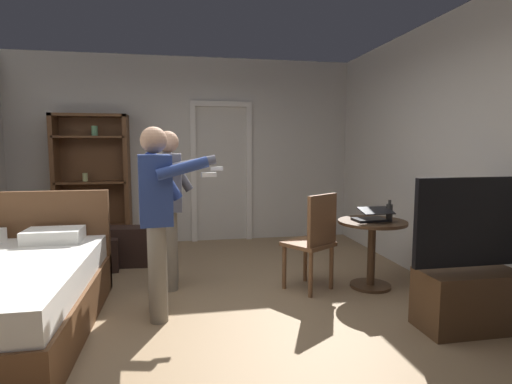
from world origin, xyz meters
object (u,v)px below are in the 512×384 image
(side_table, at_px, (372,242))
(wooden_chair, at_px, (314,238))
(person_blue_shirt, at_px, (157,211))
(bookshelf, at_px, (93,176))
(person_striped_shirt, at_px, (170,199))
(bottle_on_table, at_px, (389,212))
(tv_flatscreen, at_px, (480,284))
(suitcase_small, at_px, (128,246))
(suitcase_dark, at_px, (97,255))
(laptop, at_px, (372,216))

(side_table, bearing_deg, wooden_chair, 178.99)
(side_table, height_order, person_blue_shirt, person_blue_shirt)
(bookshelf, distance_m, person_striped_shirt, 2.18)
(bookshelf, distance_m, bottle_on_table, 4.05)
(person_striped_shirt, bearing_deg, bookshelf, 120.99)
(bottle_on_table, distance_m, person_striped_shirt, 2.23)
(side_table, distance_m, wooden_chair, 0.62)
(side_table, bearing_deg, bookshelf, 144.20)
(tv_flatscreen, xyz_separation_m, person_striped_shirt, (-2.44, 1.45, 0.55))
(tv_flatscreen, relative_size, person_striped_shirt, 0.76)
(bookshelf, xyz_separation_m, person_striped_shirt, (1.12, -1.87, -0.11))
(wooden_chair, distance_m, suitcase_small, 2.35)
(suitcase_dark, height_order, suitcase_small, suitcase_small)
(suitcase_dark, bearing_deg, person_striped_shirt, -43.42)
(laptop, xyz_separation_m, suitcase_small, (-2.55, 1.32, -0.52))
(bookshelf, relative_size, side_table, 2.72)
(tv_flatscreen, height_order, person_blue_shirt, person_blue_shirt)
(bottle_on_table, height_order, suitcase_small, bottle_on_table)
(person_striped_shirt, height_order, suitcase_dark, person_striped_shirt)
(bottle_on_table, xyz_separation_m, suitcase_small, (-2.72, 1.35, -0.56))
(suitcase_small, bearing_deg, person_striped_shirt, -52.30)
(laptop, relative_size, suitcase_small, 0.56)
(suitcase_small, bearing_deg, wooden_chair, -27.41)
(tv_flatscreen, xyz_separation_m, side_table, (-0.41, 1.04, 0.11))
(side_table, bearing_deg, suitcase_dark, 159.54)
(wooden_chair, distance_m, person_blue_shirt, 1.59)
(laptop, distance_m, suitcase_dark, 3.13)
(laptop, distance_m, bottle_on_table, 0.18)
(bottle_on_table, relative_size, person_striped_shirt, 0.14)
(side_table, height_order, suitcase_small, side_table)
(side_table, distance_m, suitcase_dark, 3.10)
(suitcase_dark, bearing_deg, bottle_on_table, -26.44)
(suitcase_dark, relative_size, suitcase_small, 0.79)
(tv_flatscreen, distance_m, suitcase_small, 3.79)
(side_table, bearing_deg, suitcase_small, 153.69)
(side_table, distance_m, bottle_on_table, 0.36)
(bookshelf, xyz_separation_m, wooden_chair, (2.53, -2.26, -0.49))
(bookshelf, bearing_deg, suitcase_small, -60.20)
(laptop, height_order, person_blue_shirt, person_blue_shirt)
(side_table, bearing_deg, laptop, -123.55)
(person_blue_shirt, xyz_separation_m, suitcase_small, (-0.46, 1.62, -0.68))
(side_table, height_order, wooden_chair, wooden_chair)
(tv_flatscreen, height_order, side_table, tv_flatscreen)
(side_table, relative_size, suitcase_small, 1.17)
(person_blue_shirt, bearing_deg, suitcase_small, 105.80)
(person_blue_shirt, bearing_deg, person_striped_shirt, 82.97)
(bookshelf, relative_size, bottle_on_table, 8.60)
(laptop, bearing_deg, wooden_chair, 174.74)
(bookshelf, relative_size, person_blue_shirt, 1.18)
(tv_flatscreen, relative_size, laptop, 3.60)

